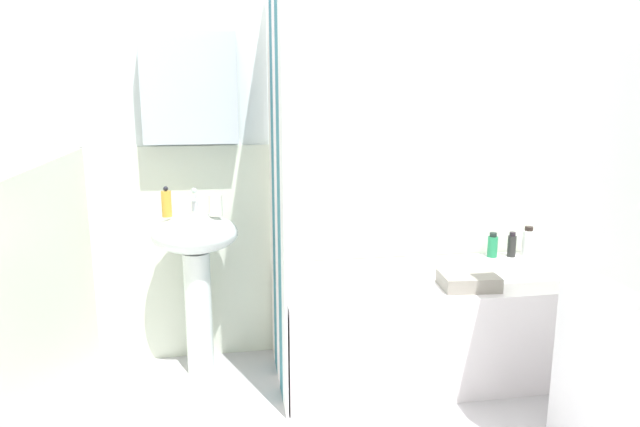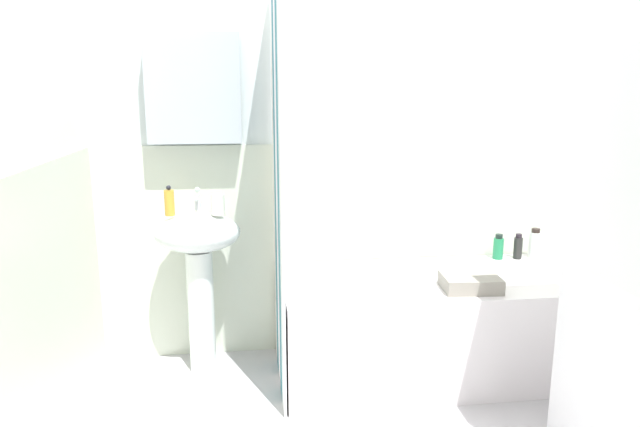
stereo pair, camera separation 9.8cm
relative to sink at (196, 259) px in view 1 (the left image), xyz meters
The scene contains 12 objects.
wall_back_tiled 1.07m from the sink, 14.39° to the left, with size 3.60×0.18×2.40m.
wall_left_tiled 1.03m from the sink, 131.00° to the right, with size 0.07×1.81×2.40m.
sink is the anchor object (origin of this frame).
faucet 0.30m from the sink, 90.00° to the left, with size 0.03×0.12×0.12m.
soap_dispenser 0.33m from the sink, behind, with size 0.05×0.05×0.15m.
toothbrush_cup 0.31m from the sink, 13.63° to the right, with size 0.07×0.07×0.11m, color white.
bathtub 1.29m from the sink, ahead, with size 1.59×0.72×0.53m, color white.
shower_curtain 0.57m from the sink, 22.82° to the right, with size 0.01×0.72×2.00m.
body_wash_bottle 1.92m from the sink, ahead, with size 0.07×0.07×0.17m.
lotion_bottle 1.81m from the sink, ahead, with size 0.05×0.05×0.15m.
conditioner_bottle 1.70m from the sink, ahead, with size 0.06×0.06×0.15m.
towel_folded 1.39m from the sink, 15.62° to the right, with size 0.27×0.21×0.07m, color gray.
Camera 1 is at (-0.82, -1.88, 1.49)m, focal length 32.17 mm.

